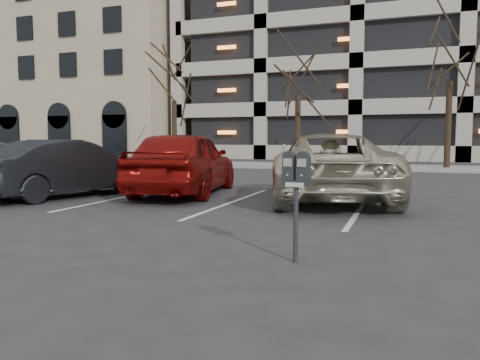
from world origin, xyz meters
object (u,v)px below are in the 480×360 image
(parking_meter, at_px, (296,179))
(tree_b, at_px, (298,52))
(suv_silver, at_px, (328,167))
(tree_a, at_px, (174,62))
(tree_c, at_px, (452,26))
(car_dark, at_px, (68,168))
(car_red, at_px, (184,162))

(parking_meter, bearing_deg, tree_b, 111.51)
(suv_silver, bearing_deg, tree_a, -64.98)
(tree_a, bearing_deg, tree_c, 0.00)
(suv_silver, distance_m, car_dark, 6.31)
(suv_silver, bearing_deg, car_red, -12.87)
(tree_a, bearing_deg, parking_meter, -58.72)
(car_red, bearing_deg, tree_b, -100.29)
(tree_a, distance_m, suv_silver, 17.06)
(car_red, bearing_deg, parking_meter, 117.06)
(parking_meter, relative_size, car_red, 0.26)
(tree_c, bearing_deg, car_dark, -124.29)
(tree_a, distance_m, parking_meter, 21.87)
(tree_a, relative_size, suv_silver, 1.31)
(tree_a, distance_m, tree_c, 14.02)
(car_dark, bearing_deg, tree_c, -108.58)
(parking_meter, distance_m, car_red, 7.01)
(tree_b, bearing_deg, suv_silver, -74.23)
(tree_a, xyz_separation_m, car_dark, (4.41, -14.06, -4.96))
(tree_a, height_order, tree_c, tree_c)
(parking_meter, height_order, car_dark, car_dark)
(tree_a, bearing_deg, car_dark, -72.57)
(parking_meter, bearing_deg, car_dark, 156.77)
(parking_meter, xyz_separation_m, suv_silver, (-0.56, 5.75, -0.19))
(car_red, height_order, car_dark, car_red)
(tree_a, distance_m, tree_b, 7.00)
(parking_meter, distance_m, car_dark, 7.88)
(suv_silver, bearing_deg, parking_meter, 80.44)
(tree_c, height_order, suv_silver, tree_c)
(tree_b, height_order, tree_c, tree_c)
(tree_b, distance_m, car_dark, 15.16)
(tree_b, xyz_separation_m, car_red, (-0.11, -12.64, -4.93))
(tree_a, height_order, suv_silver, tree_a)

